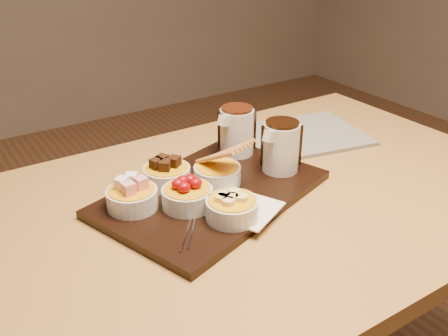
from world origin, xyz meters
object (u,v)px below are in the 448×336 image
serving_board (212,193)px  pitcher_dark_chocolate (281,147)px  bowl_strawberries (187,198)px  newspaper (303,135)px  dining_table (264,229)px  pitcher_milk_chocolate (237,132)px

serving_board → pitcher_dark_chocolate: 0.19m
serving_board → pitcher_dark_chocolate: size_ratio=4.20×
bowl_strawberries → newspaper: size_ratio=0.33×
newspaper → serving_board: bearing=-148.0°
dining_table → serving_board: bearing=160.2°
pitcher_dark_chocolate → serving_board: bearing=160.0°
serving_board → dining_table: bearing=-37.8°
serving_board → bowl_strawberries: 0.08m
serving_board → pitcher_dark_chocolate: pitcher_dark_chocolate is taller
bowl_strawberries → pitcher_dark_chocolate: bearing=5.4°
pitcher_milk_chocolate → newspaper: bearing=-13.5°
pitcher_dark_chocolate → pitcher_milk_chocolate: bearing=85.6°
pitcher_dark_chocolate → bowl_strawberries: bearing=167.3°
dining_table → pitcher_dark_chocolate: size_ratio=10.95×
dining_table → bowl_strawberries: 0.23m
serving_board → pitcher_milk_chocolate: pitcher_milk_chocolate is taller
dining_table → newspaper: bearing=34.3°
bowl_strawberries → newspaper: 0.48m
pitcher_dark_chocolate → dining_table: bearing=-170.5°
serving_board → bowl_strawberries: (-0.07, -0.03, 0.03)m
bowl_strawberries → newspaper: bearing=20.6°
newspaper → dining_table: bearing=-134.2°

